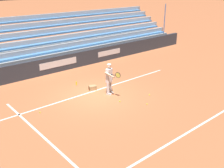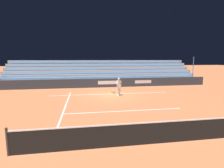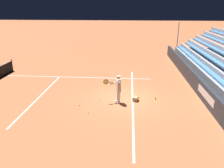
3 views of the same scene
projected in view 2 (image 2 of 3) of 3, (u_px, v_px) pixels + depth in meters
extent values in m
plane|color=#B7663D|center=(112.00, 95.00, 17.27)|extent=(160.00, 160.00, 0.00)
cube|color=white|center=(111.00, 94.00, 17.76)|extent=(12.00, 0.10, 0.01)
cube|color=white|center=(65.00, 108.00, 12.70)|extent=(0.10, 12.00, 0.01)
cube|color=white|center=(125.00, 111.00, 11.90)|extent=(8.22, 0.10, 0.01)
cube|color=#2D333D|center=(105.00, 83.00, 21.95)|extent=(27.09, 0.24, 1.10)
cube|color=silver|center=(109.00, 83.00, 21.89)|extent=(2.80, 0.01, 0.44)
cube|color=silver|center=(143.00, 82.00, 22.61)|extent=(2.20, 0.01, 0.40)
cube|color=#9EA3A8|center=(103.00, 80.00, 24.49)|extent=(25.73, 4.00, 1.10)
cube|color=#4C89CC|center=(104.00, 77.00, 22.84)|extent=(25.22, 0.40, 0.12)
cube|color=#9EA3A8|center=(104.00, 76.00, 23.09)|extent=(25.73, 0.24, 0.45)
cube|color=#4C89CC|center=(104.00, 73.00, 23.55)|extent=(25.22, 0.40, 0.12)
cube|color=#9EA3A8|center=(103.00, 72.00, 23.81)|extent=(25.73, 0.24, 0.45)
cube|color=#4C89CC|center=(103.00, 70.00, 24.27)|extent=(25.22, 0.40, 0.12)
cube|color=#9EA3A8|center=(103.00, 68.00, 24.53)|extent=(25.73, 0.24, 0.45)
cube|color=#4C89CC|center=(102.00, 66.00, 24.99)|extent=(25.22, 0.40, 0.12)
cube|color=#9EA3A8|center=(102.00, 65.00, 25.24)|extent=(25.73, 0.24, 0.45)
cube|color=#4C89CC|center=(102.00, 63.00, 25.71)|extent=(25.22, 0.40, 0.12)
cube|color=#9EA3A8|center=(101.00, 62.00, 25.96)|extent=(25.73, 0.24, 0.45)
cylinder|color=#4C70B2|center=(193.00, 71.00, 24.46)|extent=(0.08, 0.08, 3.85)
cylinder|color=silver|center=(120.00, 91.00, 17.01)|extent=(0.15, 0.15, 0.88)
cylinder|color=silver|center=(118.00, 91.00, 16.92)|extent=(0.15, 0.15, 0.88)
cube|color=white|center=(120.00, 95.00, 17.01)|extent=(0.18, 0.30, 0.09)
cube|color=white|center=(118.00, 95.00, 16.92)|extent=(0.18, 0.30, 0.09)
cube|color=silver|center=(119.00, 87.00, 16.91)|extent=(0.39, 0.30, 0.20)
cube|color=white|center=(119.00, 84.00, 16.86)|extent=(0.40, 0.30, 0.58)
sphere|color=tan|center=(119.00, 79.00, 16.79)|extent=(0.21, 0.21, 0.21)
cylinder|color=white|center=(119.00, 78.00, 16.78)|extent=(0.20, 0.20, 0.05)
cylinder|color=tan|center=(121.00, 84.00, 16.97)|extent=(0.09, 0.09, 0.56)
cylinder|color=tan|center=(117.00, 83.00, 16.57)|extent=(0.24, 0.59, 0.24)
cylinder|color=black|center=(119.00, 83.00, 16.35)|extent=(0.11, 0.30, 0.03)
torus|color=black|center=(120.00, 83.00, 16.09)|extent=(0.11, 0.31, 0.31)
cylinder|color=#D6D14C|center=(120.00, 83.00, 16.09)|extent=(0.08, 0.26, 0.27)
cube|color=#A87F51|center=(113.00, 92.00, 17.95)|extent=(0.47, 0.40, 0.26)
sphere|color=#CCE533|center=(131.00, 100.00, 14.89)|extent=(0.07, 0.07, 0.07)
sphere|color=#CCE533|center=(78.00, 96.00, 16.75)|extent=(0.07, 0.07, 0.07)
sphere|color=#CCE533|center=(119.00, 98.00, 15.85)|extent=(0.07, 0.07, 0.07)
sphere|color=#CCE533|center=(139.00, 98.00, 15.72)|extent=(0.07, 0.07, 0.07)
cylinder|color=yellow|center=(109.00, 90.00, 19.13)|extent=(0.07, 0.07, 0.22)
cylinder|color=#33383D|center=(7.00, 142.00, 6.30)|extent=(0.09, 0.09, 1.07)
cube|color=black|center=(152.00, 134.00, 7.20)|extent=(11.00, 0.02, 0.91)
cube|color=white|center=(152.00, 122.00, 7.14)|extent=(11.00, 0.04, 0.05)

